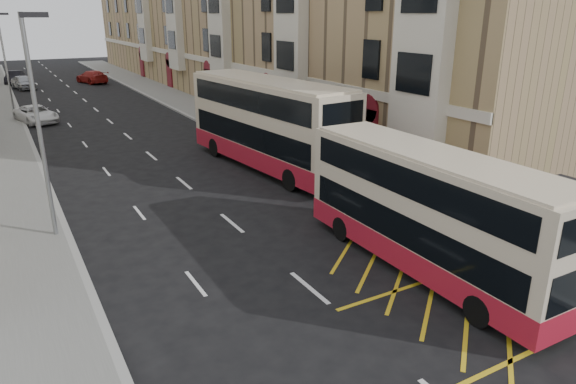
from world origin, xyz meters
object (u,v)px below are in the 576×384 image
double_decker_front (428,211)px  white_van (36,114)px  street_lamp_near (39,117)px  double_decker_rear (268,124)px  car_silver (23,82)px  car_red (92,77)px  pedestrian_far (540,238)px  car_dark (15,77)px  street_lamp_far (5,57)px  pedestrian_mid (543,234)px

double_decker_front → white_van: size_ratio=2.13×
street_lamp_near → double_decker_rear: size_ratio=0.65×
car_silver → car_red: bearing=0.9°
street_lamp_near → car_silver: (1.75, 45.53, -3.86)m
pedestrian_far → car_dark: (-12.66, 61.82, -0.24)m
double_decker_rear → white_van: size_ratio=2.59×
car_silver → car_red: 7.81m
street_lamp_near → street_lamp_far: same height
street_lamp_near → double_decker_rear: bearing=20.8°
car_silver → double_decker_rear: bearing=-88.5°
pedestrian_far → car_red: pedestrian_far is taller
street_lamp_far → car_red: bearing=61.4°
pedestrian_mid → pedestrian_far: (-0.51, -0.23, 0.02)m
double_decker_front → car_red: size_ratio=1.92×
double_decker_rear → car_dark: size_ratio=2.67×
pedestrian_mid → white_van: (-13.02, 34.62, -0.32)m
pedestrian_mid → white_van: pedestrian_mid is taller
car_silver → street_lamp_near: bearing=-103.7°
pedestrian_far → car_silver: size_ratio=0.38×
pedestrian_mid → pedestrian_far: bearing=178.4°
double_decker_rear → car_red: bearing=86.7°
street_lamp_near → double_decker_rear: street_lamp_near is taller
double_decker_front → pedestrian_far: double_decker_front is taller
street_lamp_far → car_red: size_ratio=1.51×
car_dark → street_lamp_near: bearing=-79.3°
double_decker_front → pedestrian_mid: double_decker_front is taller
street_lamp_far → double_decker_rear: bearing=-66.3°
double_decker_rear → street_lamp_far: bearing=107.9°
street_lamp_near → pedestrian_far: street_lamp_near is taller
white_van → pedestrian_far: bearing=-84.7°
white_van → double_decker_rear: bearing=-77.9°
pedestrian_mid → white_van: 36.99m
car_silver → pedestrian_far: bearing=-89.4°
street_lamp_far → double_decker_rear: size_ratio=0.65×
street_lamp_near → street_lamp_far: (0.00, 30.00, 0.00)m
pedestrian_far → car_dark: size_ratio=0.37×
pedestrian_far → car_silver: (-12.05, 56.05, -0.23)m
pedestrian_mid → car_red: size_ratio=0.32×
car_red → pedestrian_mid: bearing=79.3°
pedestrian_far → car_dark: pedestrian_far is taller
street_lamp_near → white_van: bearing=87.0°
white_van → car_dark: bearing=75.8°
street_lamp_far → double_decker_front: street_lamp_far is taller
pedestrian_far → street_lamp_near: bearing=1.6°
double_decker_rear → car_dark: bearing=96.4°
street_lamp_far → double_decker_front: bearing=-75.1°
street_lamp_far → double_decker_front: size_ratio=0.79×
street_lamp_far → white_van: size_ratio=1.68×
white_van → pedestrian_mid: bearing=-83.9°
pedestrian_mid → pedestrian_far: 0.56m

